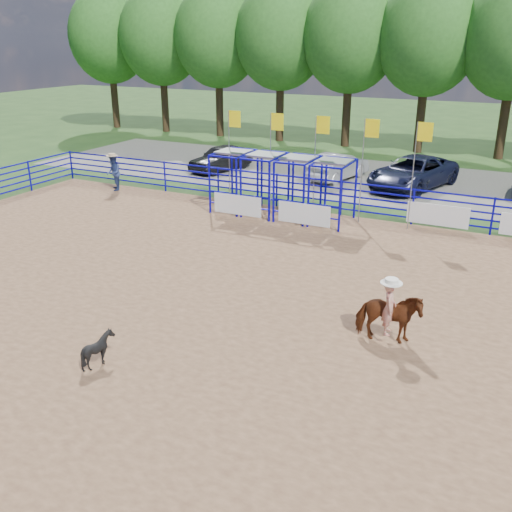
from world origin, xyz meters
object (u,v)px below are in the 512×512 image
at_px(calf, 98,349).
at_px(car_a, 221,158).
at_px(spectator_cowboy, 113,172).
at_px(horse_and_rider, 389,312).
at_px(car_b, 338,166).
at_px(car_c, 413,173).

xyz_separation_m(calf, car_a, (-7.73, 19.34, 0.29)).
bearing_deg(spectator_cowboy, car_a, 68.98).
relative_size(horse_and_rider, car_b, 0.56).
xyz_separation_m(calf, car_b, (-1.05, 20.15, 0.28)).
height_order(calf, car_c, car_c).
xyz_separation_m(horse_and_rider, spectator_cowboy, (-15.87, 8.97, 0.08)).
bearing_deg(horse_and_rider, car_c, 99.79).
xyz_separation_m(spectator_cowboy, car_b, (9.13, 7.17, -0.22)).
height_order(horse_and_rider, calf, horse_and_rider).
relative_size(calf, spectator_cowboy, 0.45).
relative_size(car_b, car_c, 0.75).
bearing_deg(spectator_cowboy, car_c, 28.24).
distance_m(calf, car_a, 20.83).
height_order(spectator_cowboy, car_c, spectator_cowboy).
relative_size(horse_and_rider, car_a, 0.57).
bearing_deg(car_a, spectator_cowboy, -98.01).
relative_size(spectator_cowboy, car_c, 0.32).
bearing_deg(calf, car_b, -31.14).
bearing_deg(car_c, spectator_cowboy, -134.48).
distance_m(horse_and_rider, car_c, 16.24).
bearing_deg(car_a, car_c, 16.64).
bearing_deg(car_b, horse_and_rider, 125.81).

